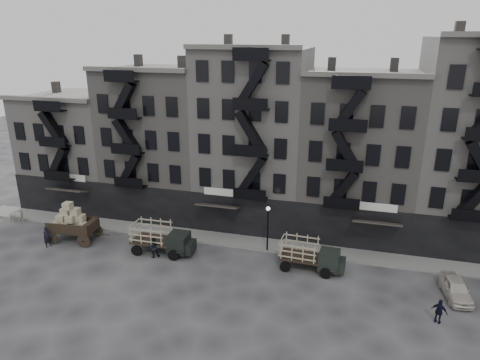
% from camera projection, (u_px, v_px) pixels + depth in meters
% --- Properties ---
extents(ground, '(140.00, 140.00, 0.00)m').
position_uv_depth(ground, '(226.00, 261.00, 36.15)').
color(ground, '#38383A').
rests_on(ground, ground).
extents(sidewalk, '(55.00, 2.50, 0.15)m').
position_uv_depth(sidewalk, '(238.00, 241.00, 39.55)').
color(sidewalk, slate).
rests_on(sidewalk, ground).
extents(building_west, '(10.00, 11.35, 13.20)m').
position_uv_depth(building_west, '(82.00, 148.00, 48.16)').
color(building_west, gray).
rests_on(building_west, ground).
extents(building_midwest, '(10.00, 11.35, 16.20)m').
position_uv_depth(building_midwest, '(162.00, 141.00, 45.18)').
color(building_midwest, slate).
rests_on(building_midwest, ground).
extents(building_center, '(10.00, 11.35, 18.20)m').
position_uv_depth(building_center, '(254.00, 137.00, 42.36)').
color(building_center, gray).
rests_on(building_center, ground).
extents(building_mideast, '(10.00, 11.35, 16.20)m').
position_uv_depth(building_mideast, '(357.00, 154.00, 40.19)').
color(building_mideast, slate).
rests_on(building_mideast, ground).
extents(building_east, '(10.00, 11.35, 19.20)m').
position_uv_depth(building_east, '(477.00, 146.00, 37.21)').
color(building_east, gray).
rests_on(building_east, ground).
extents(lamp_post, '(0.36, 0.36, 4.28)m').
position_uv_depth(lamp_post, '(268.00, 223.00, 36.87)').
color(lamp_post, black).
rests_on(lamp_post, ground).
extents(horse, '(1.96, 1.04, 1.59)m').
position_uv_depth(horse, '(16.00, 216.00, 43.09)').
color(horse, beige).
rests_on(horse, ground).
extents(wagon, '(4.62, 2.72, 3.77)m').
position_uv_depth(wagon, '(71.00, 219.00, 39.18)').
color(wagon, black).
rests_on(wagon, ground).
extents(stake_truck_west, '(5.53, 2.37, 2.75)m').
position_uv_depth(stake_truck_west, '(161.00, 236.00, 37.12)').
color(stake_truck_west, black).
rests_on(stake_truck_west, ground).
extents(stake_truck_east, '(5.27, 2.39, 2.60)m').
position_uv_depth(stake_truck_east, '(310.00, 253.00, 34.44)').
color(stake_truck_east, black).
rests_on(stake_truck_east, ground).
extents(car_east, '(2.09, 4.20, 1.37)m').
position_uv_depth(car_east, '(456.00, 288.00, 31.07)').
color(car_east, beige).
rests_on(car_east, ground).
extents(pedestrian_west, '(0.78, 0.84, 1.93)m').
position_uv_depth(pedestrian_west, '(47.00, 237.00, 38.32)').
color(pedestrian_west, black).
rests_on(pedestrian_west, ground).
extents(pedestrian_mid, '(1.19, 1.12, 1.95)m').
position_uv_depth(pedestrian_mid, '(154.00, 247.00, 36.54)').
color(pedestrian_mid, black).
rests_on(pedestrian_mid, ground).
extents(policeman, '(1.12, 0.84, 1.77)m').
position_uv_depth(policeman, '(439.00, 312.00, 28.17)').
color(policeman, black).
rests_on(policeman, ground).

